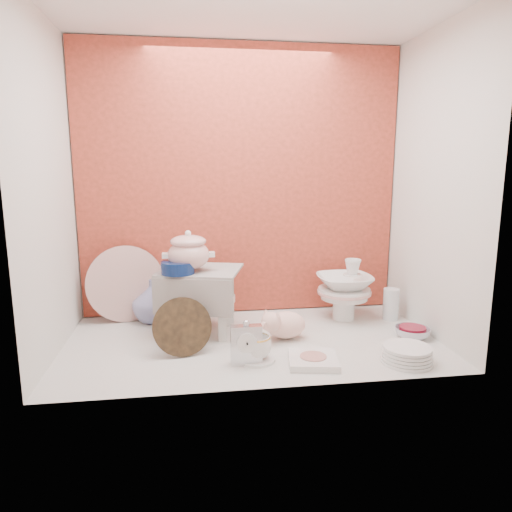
{
  "coord_description": "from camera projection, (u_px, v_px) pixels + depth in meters",
  "views": [
    {
      "loc": [
        -0.29,
        -2.15,
        0.85
      ],
      "look_at": [
        0.02,
        0.02,
        0.42
      ],
      "focal_mm": 32.93,
      "sensor_mm": 36.0,
      "label": 1
    }
  ],
  "objects": [
    {
      "name": "lacquer_tray",
      "position": [
        182.0,
        327.0,
        2.12
      ],
      "size": [
        0.28,
        0.15,
        0.26
      ],
      "primitive_type": null,
      "rotation": [
        0.0,
        0.0,
        0.17
      ],
      "color": "black",
      "rests_on": "ground"
    },
    {
      "name": "floral_platter",
      "position": [
        126.0,
        284.0,
        2.56
      ],
      "size": [
        0.42,
        0.15,
        0.42
      ],
      "primitive_type": null,
      "rotation": [
        0.0,
        0.0,
        0.22
      ],
      "color": "white",
      "rests_on": "ground"
    },
    {
      "name": "blue_white_vase",
      "position": [
        153.0,
        301.0,
        2.56
      ],
      "size": [
        0.29,
        0.29,
        0.23
      ],
      "primitive_type": "imported",
      "rotation": [
        0.0,
        0.0,
        0.39
      ],
      "color": "silver",
      "rests_on": "ground"
    },
    {
      "name": "gold_rim_teacup",
      "position": [
        256.0,
        347.0,
        2.05
      ],
      "size": [
        0.17,
        0.17,
        0.1
      ],
      "primitive_type": "imported",
      "rotation": [
        0.0,
        0.0,
        -0.32
      ],
      "color": "white",
      "rests_on": "teacup_saucer"
    },
    {
      "name": "crystal_bowl",
      "position": [
        412.0,
        333.0,
        2.33
      ],
      "size": [
        0.17,
        0.17,
        0.05
      ],
      "primitive_type": "imported",
      "rotation": [
        0.0,
        0.0,
        0.0
      ],
      "color": "silver",
      "rests_on": "ground"
    },
    {
      "name": "porcelain_tower",
      "position": [
        344.0,
        289.0,
        2.59
      ],
      "size": [
        0.31,
        0.31,
        0.34
      ],
      "primitive_type": null,
      "rotation": [
        0.0,
        0.0,
        0.04
      ],
      "color": "white",
      "rests_on": "ground"
    },
    {
      "name": "soup_tureen",
      "position": [
        188.0,
        251.0,
        2.3
      ],
      "size": [
        0.32,
        0.32,
        0.21
      ],
      "primitive_type": null,
      "rotation": [
        0.0,
        0.0,
        -0.37
      ],
      "color": "white",
      "rests_on": "step_stool"
    },
    {
      "name": "teacup_saucer",
      "position": [
        256.0,
        359.0,
        2.06
      ],
      "size": [
        0.18,
        0.18,
        0.01
      ],
      "primitive_type": "cylinder",
      "rotation": [
        0.0,
        0.0,
        -0.1
      ],
      "color": "white",
      "rests_on": "ground"
    },
    {
      "name": "mantel_clock",
      "position": [
        246.0,
        343.0,
        2.01
      ],
      "size": [
        0.13,
        0.05,
        0.2
      ],
      "primitive_type": "cube",
      "rotation": [
        0.0,
        0.0,
        -0.0
      ],
      "color": "silver",
      "rests_on": "ground"
    },
    {
      "name": "niche_shell",
      "position": [
        247.0,
        148.0,
        2.29
      ],
      "size": [
        1.86,
        1.03,
        1.53
      ],
      "color": "#C54231",
      "rests_on": "ground"
    },
    {
      "name": "ground",
      "position": [
        253.0,
        341.0,
        2.3
      ],
      "size": [
        1.8,
        1.8,
        0.0
      ],
      "primitive_type": "plane",
      "color": "silver",
      "rests_on": "ground"
    },
    {
      "name": "plush_pig",
      "position": [
        286.0,
        324.0,
        2.31
      ],
      "size": [
        0.27,
        0.2,
        0.15
      ],
      "primitive_type": "ellipsoid",
      "rotation": [
        0.0,
        0.0,
        0.11
      ],
      "color": "beige",
      "rests_on": "ground"
    },
    {
      "name": "cobalt_bowl",
      "position": [
        178.0,
        267.0,
        2.26
      ],
      "size": [
        0.17,
        0.17,
        0.06
      ],
      "primitive_type": "cylinder",
      "rotation": [
        0.0,
        0.0,
        0.03
      ],
      "color": "#0A1E50",
      "rests_on": "step_stool"
    },
    {
      "name": "step_stool",
      "position": [
        201.0,
        301.0,
        2.4
      ],
      "size": [
        0.46,
        0.43,
        0.33
      ],
      "primitive_type": null,
      "rotation": [
        0.0,
        0.0,
        -0.27
      ],
      "color": "silver",
      "rests_on": "ground"
    },
    {
      "name": "clear_glass_vase",
      "position": [
        391.0,
        304.0,
        2.6
      ],
      "size": [
        0.11,
        0.11,
        0.17
      ],
      "primitive_type": "cylinder",
      "rotation": [
        0.0,
        0.0,
        -0.32
      ],
      "color": "silver",
      "rests_on": "ground"
    },
    {
      "name": "lattice_dish",
      "position": [
        313.0,
        360.0,
        2.04
      ],
      "size": [
        0.24,
        0.24,
        0.03
      ],
      "primitive_type": "cube",
      "rotation": [
        0.0,
        0.0,
        -0.18
      ],
      "color": "white",
      "rests_on": "ground"
    },
    {
      "name": "dinner_plate_stack",
      "position": [
        407.0,
        354.0,
        2.04
      ],
      "size": [
        0.28,
        0.28,
        0.07
      ],
      "primitive_type": "cylinder",
      "rotation": [
        0.0,
        0.0,
        -0.3
      ],
      "color": "white",
      "rests_on": "ground"
    }
  ]
}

